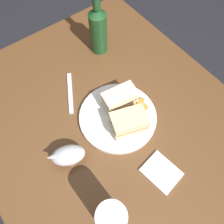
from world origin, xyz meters
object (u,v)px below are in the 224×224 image
Objects in this scene: napkin at (161,172)px; plate at (118,117)px; pint_glass at (111,219)px; cider_bottle at (98,29)px; fork at (70,93)px; gravy_boat at (68,155)px; sandwich_half_left at (129,122)px; sandwich_half_right at (119,98)px.

plate is at bearing 178.02° from napkin.
pint_glass is 0.60× the size of cider_bottle.
plate is 1.51× the size of fork.
gravy_boat is 0.47× the size of cider_bottle.
pint_glass is at bearing -48.05° from sandwich_half_left.
pint_glass is 0.90× the size of fork.
cider_bottle is (-0.33, 0.36, 0.06)m from gravy_boat.
gravy_boat is at bearing -74.99° from sandwich_half_right.
gravy_boat is at bearing -97.21° from sandwich_half_left.
pint_glass is at bearing -168.08° from fork.
pint_glass is (0.25, -0.21, 0.06)m from plate.
gravy_boat is at bearing -135.15° from napkin.
gravy_boat is (-0.22, -0.00, -0.03)m from pint_glass.
napkin is 0.43m from fork.
plate reaches higher than napkin.
napkin is (0.24, -0.01, -0.00)m from plate.
sandwich_half_right is at bearing 160.94° from sandwich_half_left.
pint_glass is at bearing -40.74° from sandwich_half_right.
gravy_boat is 0.30m from napkin.
napkin is at bearing -8.93° from sandwich_half_right.
plate is 2.48× the size of napkin.
pint_glass is at bearing -86.16° from napkin.
cider_bottle is at bearing 158.80° from sandwich_half_right.
sandwich_half_left is at bearing -132.37° from fork.
gravy_boat is 0.49m from cider_bottle.
fork is (-0.43, -0.07, -0.00)m from napkin.
plate is 0.22m from gravy_boat.
cider_bottle is (-0.27, 0.10, 0.06)m from sandwich_half_right.
sandwich_half_left is at bearing 82.79° from gravy_boat.
gravy_boat is (0.07, -0.25, -0.01)m from sandwich_half_right.
sandwich_half_right is 0.26m from gravy_boat.
fork is (0.12, -0.22, -0.10)m from cider_bottle.
plate is 0.07m from sandwich_half_left.
fork is (-0.44, 0.13, -0.07)m from pint_glass.
cider_bottle reaches higher than napkin.
sandwich_half_right is (-0.10, 0.03, -0.00)m from sandwich_half_left.
plate is 0.35m from cider_bottle.
napkin is 0.61× the size of fork.
sandwich_half_right is 0.28m from napkin.
fork is at bearing -161.31° from sandwich_half_left.
sandwich_half_left is at bearing 176.66° from napkin.
cider_bottle is at bearing 159.36° from sandwich_half_left.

